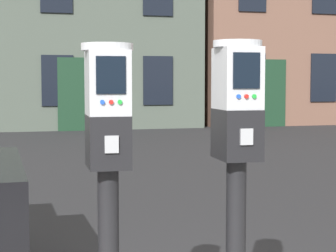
{
  "coord_description": "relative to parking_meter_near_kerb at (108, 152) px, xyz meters",
  "views": [
    {
      "loc": [
        -0.31,
        -2.79,
        1.45
      ],
      "look_at": [
        0.4,
        -0.19,
        1.25
      ],
      "focal_mm": 64.54,
      "sensor_mm": 36.0,
      "label": 1
    }
  ],
  "objects": [
    {
      "name": "parking_meter_near_kerb",
      "position": [
        0.0,
        0.0,
        0.0
      ],
      "size": [
        0.23,
        0.26,
        1.47
      ],
      "rotation": [
        0.0,
        0.0,
        -1.61
      ],
      "color": "black",
      "rests_on": "sidewalk_slab"
    },
    {
      "name": "parking_meter_twin_adjacent",
      "position": [
        0.58,
        0.0,
        0.02
      ],
      "size": [
        0.23,
        0.26,
        1.49
      ],
      "rotation": [
        0.0,
        0.0,
        -1.61
      ],
      "color": "black",
      "rests_on": "sidewalk_slab"
    }
  ]
}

